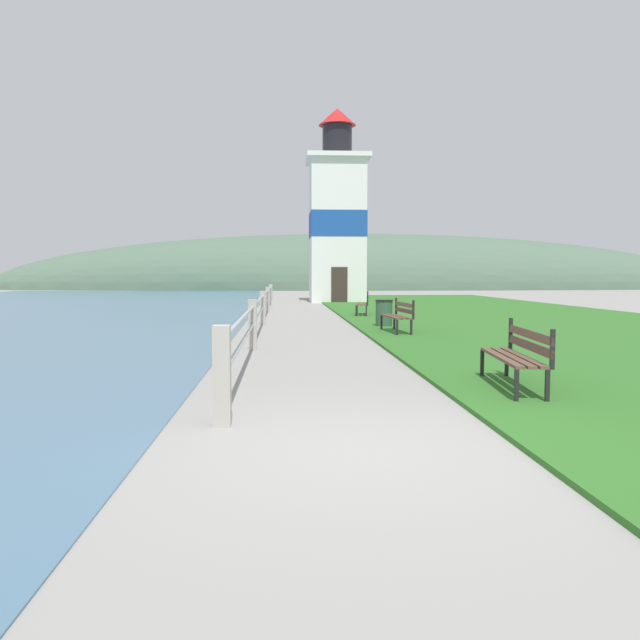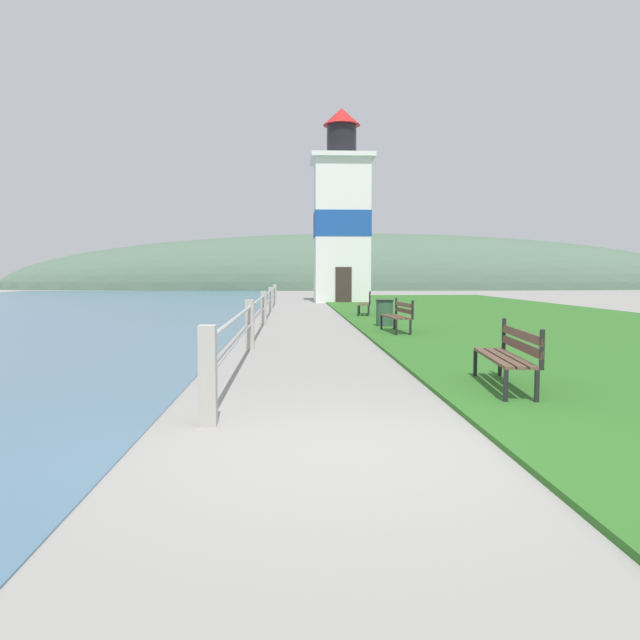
# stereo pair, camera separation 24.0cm
# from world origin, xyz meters

# --- Properties ---
(ground_plane) EXTENTS (160.00, 160.00, 0.00)m
(ground_plane) POSITION_xyz_m (0.00, 0.00, 0.00)
(ground_plane) COLOR gray
(grass_verge) EXTENTS (12.00, 48.63, 0.06)m
(grass_verge) POSITION_xyz_m (7.45, 16.21, 0.03)
(grass_verge) COLOR #2D6623
(grass_verge) RESTS_ON ground_plane
(seawall_railing) EXTENTS (0.18, 26.74, 1.07)m
(seawall_railing) POSITION_xyz_m (-1.35, 14.28, 0.63)
(seawall_railing) COLOR #A8A399
(seawall_railing) RESTS_ON ground_plane
(park_bench_near) EXTENTS (0.67, 2.00, 0.94)m
(park_bench_near) POSITION_xyz_m (2.49, 2.72, 0.54)
(park_bench_near) COLOR brown
(park_bench_near) RESTS_ON ground_plane
(park_bench_midway) EXTENTS (0.61, 1.76, 0.94)m
(park_bench_midway) POSITION_xyz_m (2.39, 10.92, 0.54)
(park_bench_midway) COLOR brown
(park_bench_midway) RESTS_ON ground_plane
(park_bench_far) EXTENTS (0.70, 1.73, 0.94)m
(park_bench_far) POSITION_xyz_m (2.37, 17.98, 0.54)
(park_bench_far) COLOR brown
(park_bench_far) RESTS_ON ground_plane
(lighthouse) EXTENTS (3.53, 3.53, 10.99)m
(lighthouse) POSITION_xyz_m (2.42, 30.43, 4.72)
(lighthouse) COLOR white
(lighthouse) RESTS_ON ground_plane
(trash_bin) EXTENTS (0.54, 0.54, 0.84)m
(trash_bin) POSITION_xyz_m (2.31, 12.90, 0.42)
(trash_bin) COLOR #2D5138
(trash_bin) RESTS_ON ground_plane
(distant_hillside) EXTENTS (80.00, 16.00, 12.00)m
(distant_hillside) POSITION_xyz_m (8.00, 62.42, 0.00)
(distant_hillside) COLOR #4C6651
(distant_hillside) RESTS_ON ground_plane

